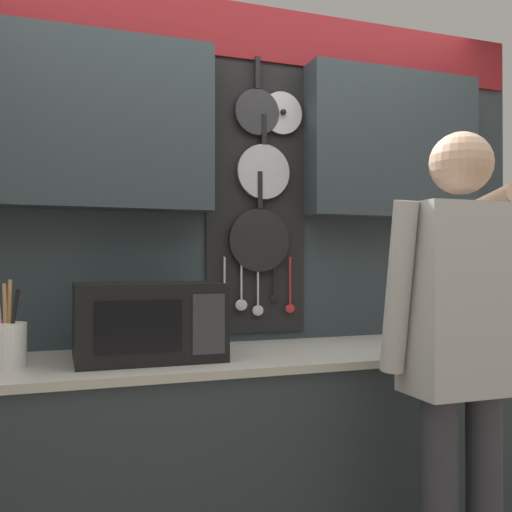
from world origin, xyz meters
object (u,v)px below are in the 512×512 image
(microwave, at_px, (149,321))
(person, at_px, (459,337))
(knife_block, at_px, (470,321))
(utensil_crock, at_px, (9,342))

(microwave, xyz_separation_m, person, (0.95, -0.57, -0.03))
(knife_block, distance_m, person, 0.78)
(microwave, height_order, knife_block, microwave)
(knife_block, bearing_deg, person, -132.59)
(knife_block, height_order, utensil_crock, utensil_crock)
(knife_block, xyz_separation_m, utensil_crock, (-1.97, 0.00, -0.00))
(knife_block, xyz_separation_m, person, (-0.53, -0.58, 0.02))
(knife_block, distance_m, utensil_crock, 1.97)
(knife_block, bearing_deg, utensil_crock, 179.97)
(utensil_crock, bearing_deg, knife_block, -0.03)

